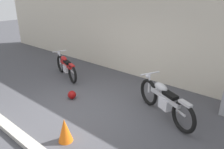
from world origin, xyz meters
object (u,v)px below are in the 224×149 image
Objects in this scene: helmet at (72,95)px; motorcycle_red at (66,66)px; motorcycle_silver at (164,100)px; traffic_cone at (65,130)px.

motorcycle_red is (-1.52, 1.02, 0.30)m from helmet.
motorcycle_silver is (2.58, 0.91, 0.34)m from helmet.
motorcycle_red reaches higher than helmet.
motorcycle_silver reaches higher than motorcycle_red.
traffic_cone is 2.57m from motorcycle_silver.
traffic_cone is 3.80m from motorcycle_red.
traffic_cone is at bearing 159.77° from motorcycle_red.
helmet is 2.75m from motorcycle_silver.
helmet is 1.86m from motorcycle_red.
motorcycle_silver is at bearing -162.65° from motorcycle_red.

